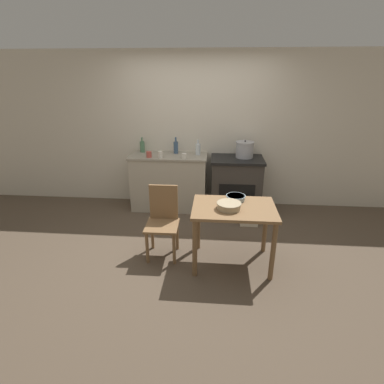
{
  "coord_description": "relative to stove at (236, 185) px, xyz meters",
  "views": [
    {
      "loc": [
        0.33,
        -3.48,
        2.19
      ],
      "look_at": [
        0.0,
        0.48,
        0.61
      ],
      "focal_mm": 28.0,
      "sensor_mm": 36.0,
      "label": 1
    }
  ],
  "objects": [
    {
      "name": "mixing_bowl_small",
      "position": [
        -0.09,
        -1.36,
        0.33
      ],
      "size": [
        0.24,
        0.24,
        0.06
      ],
      "color": "#93A8B2",
      "rests_on": "work_table"
    },
    {
      "name": "bottle_left",
      "position": [
        -0.64,
        0.09,
        0.57
      ],
      "size": [
        0.08,
        0.08,
        0.25
      ],
      "color": "silver",
      "rests_on": "counter_cabinet"
    },
    {
      "name": "bottle_mid_left",
      "position": [
        -1.02,
        0.14,
        0.58
      ],
      "size": [
        0.08,
        0.08,
        0.27
      ],
      "color": "#3D5675",
      "rests_on": "counter_cabinet"
    },
    {
      "name": "stove",
      "position": [
        0.0,
        0.0,
        0.0
      ],
      "size": [
        0.84,
        0.63,
        0.91
      ],
      "color": "#38332D",
      "rests_on": "ground_plane"
    },
    {
      "name": "chair",
      "position": [
        -0.99,
        -1.41,
        0.02
      ],
      "size": [
        0.41,
        0.41,
        0.9
      ],
      "rotation": [
        0.0,
        0.0,
        0.02
      ],
      "color": "olive",
      "rests_on": "ground_plane"
    },
    {
      "name": "flour_sack",
      "position": [
        0.19,
        -0.52,
        -0.27
      ],
      "size": [
        0.27,
        0.19,
        0.37
      ],
      "primitive_type": "cube",
      "color": "beige",
      "rests_on": "ground_plane"
    },
    {
      "name": "cup_center_right",
      "position": [
        -1.23,
        -0.15,
        0.53
      ],
      "size": [
        0.07,
        0.07,
        0.1
      ],
      "primitive_type": "cylinder",
      "color": "silver",
      "rests_on": "counter_cabinet"
    },
    {
      "name": "mixing_bowl_large",
      "position": [
        -0.18,
        -1.62,
        0.34
      ],
      "size": [
        0.28,
        0.28,
        0.08
      ],
      "color": "tan",
      "rests_on": "work_table"
    },
    {
      "name": "stock_pot",
      "position": [
        0.11,
        0.06,
        0.58
      ],
      "size": [
        0.29,
        0.29,
        0.28
      ],
      "color": "#A8A8AD",
      "rests_on": "stove"
    },
    {
      "name": "cup_center",
      "position": [
        -0.84,
        -0.18,
        0.52
      ],
      "size": [
        0.07,
        0.07,
        0.08
      ],
      "primitive_type": "cylinder",
      "color": "silver",
      "rests_on": "counter_cabinet"
    },
    {
      "name": "ground_plane",
      "position": [
        -0.67,
        -1.25,
        -0.46
      ],
      "size": [
        14.0,
        14.0,
        0.0
      ],
      "primitive_type": "plane",
      "color": "brown"
    },
    {
      "name": "bottle_far_left",
      "position": [
        -1.6,
        0.18,
        0.57
      ],
      "size": [
        0.08,
        0.08,
        0.25
      ],
      "color": "#517F5B",
      "rests_on": "counter_cabinet"
    },
    {
      "name": "work_table",
      "position": [
        -0.12,
        -1.56,
        0.17
      ],
      "size": [
        0.96,
        0.68,
        0.75
      ],
      "color": "olive",
      "rests_on": "ground_plane"
    },
    {
      "name": "cup_center_left",
      "position": [
        -1.41,
        -0.15,
        0.52
      ],
      "size": [
        0.08,
        0.08,
        0.1
      ],
      "primitive_type": "cylinder",
      "color": "#B74C42",
      "rests_on": "counter_cabinet"
    },
    {
      "name": "wall_back",
      "position": [
        -0.67,
        0.33,
        0.82
      ],
      "size": [
        8.0,
        0.07,
        2.55
      ],
      "color": "beige",
      "rests_on": "ground_plane"
    },
    {
      "name": "counter_cabinet",
      "position": [
        -1.12,
        0.02,
        0.01
      ],
      "size": [
        1.27,
        0.58,
        0.93
      ],
      "color": "#B2A893",
      "rests_on": "ground_plane"
    }
  ]
}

